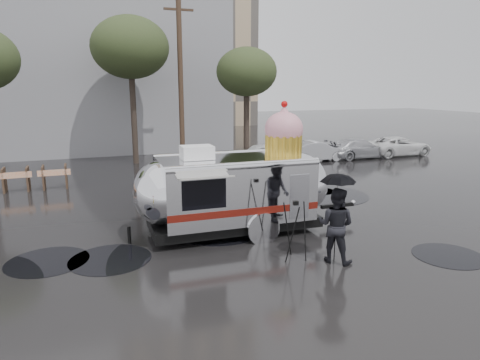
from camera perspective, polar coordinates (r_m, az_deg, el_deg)
name	(u,v)px	position (r m, az deg, el deg)	size (l,w,h in m)	color
ground	(213,261)	(10.99, -3.64, -10.77)	(120.00, 120.00, 0.00)	black
puddles	(265,219)	(14.25, 3.29, -5.25)	(12.88, 9.26, 0.01)	black
grey_building	(57,54)	(33.77, -23.23, 15.14)	(22.00, 12.00, 13.00)	slate
utility_pole	(181,81)	(24.29, -7.92, 13.00)	(1.60, 0.28, 9.00)	#473323
tree_mid	(130,48)	(24.94, -14.43, 16.68)	(4.20, 4.20, 8.03)	#382D26
tree_right	(247,73)	(24.38, 0.89, 14.13)	(3.36, 3.36, 6.42)	#382D26
barricade_row	(16,179)	(20.19, -27.69, 0.12)	(4.30, 0.80, 1.00)	#473323
parked_cars	(342,148)	(26.43, 13.45, 4.23)	(13.20, 1.90, 1.50)	silver
airstream_trailer	(237,187)	(12.71, -0.44, -0.91)	(7.39, 2.85, 3.98)	silver
person_right	(336,225)	(10.92, 12.64, -5.88)	(0.91, 0.51, 1.90)	black
umbrella_black	(338,187)	(10.66, 12.89, -0.94)	(1.08, 1.08, 2.29)	black
tripod	(295,225)	(10.87, 7.36, -5.91)	(0.61, 0.63, 1.55)	black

